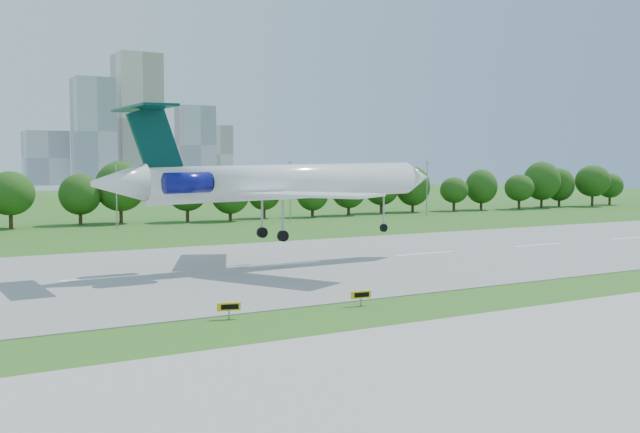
% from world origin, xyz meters
% --- Properties ---
extents(ground, '(600.00, 600.00, 0.00)m').
position_xyz_m(ground, '(0.00, 0.00, 0.00)').
color(ground, '#215516').
rests_on(ground, ground).
extents(runway, '(400.00, 45.00, 0.08)m').
position_xyz_m(runway, '(0.00, 25.00, 0.04)').
color(runway, gray).
rests_on(runway, ground).
extents(taxiway, '(400.00, 23.00, 0.08)m').
position_xyz_m(taxiway, '(0.00, -18.00, 0.04)').
color(taxiway, '#ADADA8').
rests_on(taxiway, ground).
extents(tree_line, '(288.40, 8.40, 10.40)m').
position_xyz_m(tree_line, '(0.00, 92.00, 6.19)').
color(tree_line, '#382314').
rests_on(tree_line, ground).
extents(light_poles, '(175.90, 0.25, 12.19)m').
position_xyz_m(light_poles, '(-2.50, 82.00, 6.34)').
color(light_poles, gray).
rests_on(light_poles, ground).
extents(skyline, '(127.00, 52.00, 80.00)m').
position_xyz_m(skyline, '(100.16, 390.61, 30.46)').
color(skyline, '#B2B2B7').
rests_on(skyline, ground).
extents(airliner, '(42.60, 31.10, 14.61)m').
position_xyz_m(airliner, '(18.45, 24.91, 9.59)').
color(airliner, white).
rests_on(airliner, ground).
extents(taxi_sign_centre, '(1.72, 0.65, 1.22)m').
position_xyz_m(taxi_sign_centre, '(3.41, 1.40, 0.90)').
color(taxi_sign_centre, gray).
rests_on(taxi_sign_centre, ground).
extents(taxi_sign_right, '(1.72, 0.43, 1.20)m').
position_xyz_m(taxi_sign_right, '(14.56, 0.80, 0.89)').
color(taxi_sign_right, gray).
rests_on(taxi_sign_right, ground).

